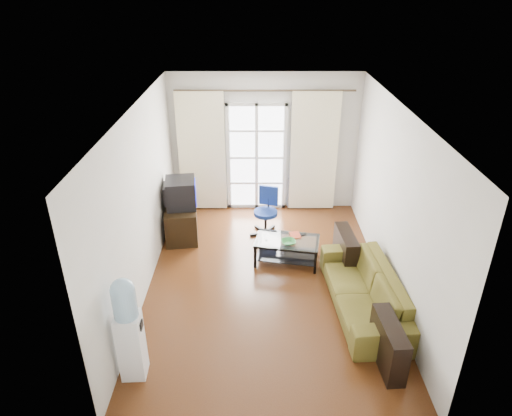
{
  "coord_description": "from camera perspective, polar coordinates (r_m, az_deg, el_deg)",
  "views": [
    {
      "loc": [
        -0.17,
        -5.78,
        4.24
      ],
      "look_at": [
        -0.16,
        0.35,
        1.1
      ],
      "focal_mm": 32.0,
      "sensor_mm": 36.0,
      "label": 1
    }
  ],
  "objects": [
    {
      "name": "french_door",
      "position": [
        8.91,
        0.07,
        6.32
      ],
      "size": [
        1.16,
        0.06,
        2.15
      ],
      "color": "white",
      "rests_on": "wall_back"
    },
    {
      "name": "radiator",
      "position": [
        9.21,
        5.99,
        1.85
      ],
      "size": [
        0.64,
        0.12,
        0.64
      ],
      "primitive_type": "cube",
      "color": "#9D9EA0",
      "rests_on": "floor"
    },
    {
      "name": "wall_left",
      "position": [
        6.67,
        -14.21,
        0.56
      ],
      "size": [
        0.02,
        5.2,
        2.7
      ],
      "primitive_type": "cube",
      "color": "silver",
      "rests_on": "floor"
    },
    {
      "name": "task_chair",
      "position": [
        8.29,
        1.26,
        -1.59
      ],
      "size": [
        0.74,
        0.74,
        0.88
      ],
      "rotation": [
        0.0,
        0.0,
        -0.28
      ],
      "color": "black",
      "rests_on": "floor"
    },
    {
      "name": "coffee_table",
      "position": [
        7.49,
        3.89,
        -4.97
      ],
      "size": [
        1.11,
        0.76,
        0.41
      ],
      "rotation": [
        0.0,
        0.0,
        -0.18
      ],
      "color": "silver",
      "rests_on": "floor"
    },
    {
      "name": "crt_tv",
      "position": [
        8.05,
        -9.53,
        1.86
      ],
      "size": [
        0.61,
        0.61,
        0.5
      ],
      "rotation": [
        0.0,
        0.0,
        0.14
      ],
      "color": "black",
      "rests_on": "tv_stand"
    },
    {
      "name": "ceiling",
      "position": [
        5.99,
        1.6,
        12.22
      ],
      "size": [
        5.2,
        5.2,
        0.0
      ],
      "primitive_type": "plane",
      "rotation": [
        3.14,
        0.0,
        0.0
      ],
      "color": "white",
      "rests_on": "wall_back"
    },
    {
      "name": "remote",
      "position": [
        7.55,
        5.77,
        -3.39
      ],
      "size": [
        0.15,
        0.11,
        0.02
      ],
      "primitive_type": "cube",
      "rotation": [
        0.0,
        0.0,
        0.5
      ],
      "color": "black",
      "rests_on": "coffee_table"
    },
    {
      "name": "wall_front",
      "position": [
        4.3,
        2.29,
        -15.08
      ],
      "size": [
        3.6,
        0.02,
        2.7
      ],
      "primitive_type": "cube",
      "color": "silver",
      "rests_on": "floor"
    },
    {
      "name": "wall_right",
      "position": [
        6.76,
        16.89,
        0.56
      ],
      "size": [
        0.02,
        5.2,
        2.7
      ],
      "primitive_type": "cube",
      "color": "silver",
      "rests_on": "floor"
    },
    {
      "name": "water_cooler",
      "position": [
        5.48,
        -15.65,
        -14.15
      ],
      "size": [
        0.3,
        0.29,
        1.36
      ],
      "rotation": [
        0.0,
        0.0,
        0.04
      ],
      "color": "white",
      "rests_on": "floor"
    },
    {
      "name": "wall_back",
      "position": [
        8.87,
        1.05,
        8.1
      ],
      "size": [
        3.6,
        0.02,
        2.7
      ],
      "primitive_type": "cube",
      "color": "silver",
      "rests_on": "floor"
    },
    {
      "name": "curtain_left",
      "position": [
        8.87,
        -6.78,
        6.88
      ],
      "size": [
        0.9,
        0.07,
        2.35
      ],
      "primitive_type": "cube",
      "color": "#FFF7CD",
      "rests_on": "curtain_rod"
    },
    {
      "name": "sofa",
      "position": [
        6.66,
        13.32,
        -9.92
      ],
      "size": [
        2.2,
        1.1,
        0.61
      ],
      "primitive_type": "imported",
      "rotation": [
        0.0,
        0.0,
        -1.5
      ],
      "color": "brown",
      "rests_on": "floor"
    },
    {
      "name": "curtain_rod",
      "position": [
        8.49,
        1.12,
        14.47
      ],
      "size": [
        3.3,
        0.04,
        0.04
      ],
      "primitive_type": "cylinder",
      "rotation": [
        0.0,
        1.57,
        0.0
      ],
      "color": "#4C3F2D",
      "rests_on": "wall_back"
    },
    {
      "name": "curtain_right",
      "position": [
        8.88,
        7.25,
        6.88
      ],
      "size": [
        0.9,
        0.07,
        2.35
      ],
      "primitive_type": "cube",
      "color": "#FFF7CD",
      "rests_on": "curtain_rod"
    },
    {
      "name": "tv_stand",
      "position": [
        8.25,
        -9.29,
        -1.79
      ],
      "size": [
        0.65,
        0.88,
        0.6
      ],
      "primitive_type": "cube",
      "rotation": [
        0.0,
        0.0,
        0.13
      ],
      "color": "black",
      "rests_on": "floor"
    },
    {
      "name": "floor",
      "position": [
        7.17,
        1.32,
        -9.11
      ],
      "size": [
        5.2,
        5.2,
        0.0
      ],
      "primitive_type": "plane",
      "color": "#552E14",
      "rests_on": "ground"
    },
    {
      "name": "book",
      "position": [
        7.52,
        4.3,
        -3.45
      ],
      "size": [
        0.23,
        0.27,
        0.02
      ],
      "primitive_type": "imported",
      "rotation": [
        0.0,
        0.0,
        0.15
      ],
      "color": "#AA1416",
      "rests_on": "coffee_table"
    },
    {
      "name": "bowl",
      "position": [
        7.3,
        4.07,
        -4.28
      ],
      "size": [
        0.32,
        0.32,
        0.06
      ],
      "primitive_type": "imported",
      "rotation": [
        0.0,
        0.0,
        0.18
      ],
      "color": "#35934B",
      "rests_on": "coffee_table"
    }
  ]
}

